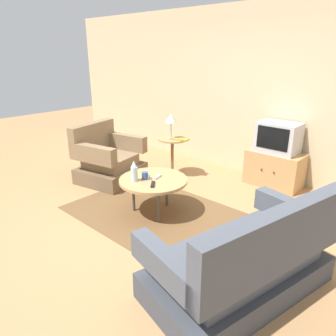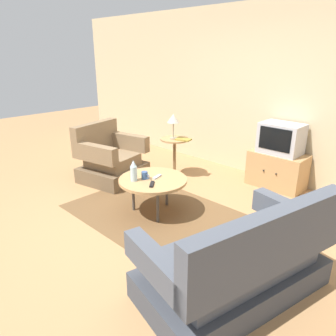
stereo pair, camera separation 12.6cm
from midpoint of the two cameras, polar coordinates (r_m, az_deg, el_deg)
The scene contains 15 objects.
ground_plane at distance 4.01m, azimuth -1.89°, elevation -9.21°, with size 16.00×16.00×0.00m, color #AD7F51.
back_wall at distance 5.44m, azimuth 16.63°, elevation 12.86°, with size 9.00×0.12×2.70m, color #CCB78E.
area_rug at distance 4.19m, azimuth -1.77°, elevation -7.86°, with size 2.11×1.58×0.00m, color brown.
armchair at distance 5.20m, azimuth -9.71°, elevation 1.40°, with size 1.00×1.06×0.90m.
couch at distance 2.83m, azimuth 13.84°, elevation -16.47°, with size 1.19×1.75×0.93m.
coffee_table at distance 4.00m, azimuth -1.84°, elevation -2.35°, with size 0.86×0.86×0.47m.
side_table at distance 5.22m, azimuth 1.88°, elevation 3.37°, with size 0.46×0.46×0.64m.
tv_stand at distance 5.14m, azimuth 19.67°, elevation -0.34°, with size 0.83×0.47×0.54m.
television at distance 5.00m, azimuth 20.38°, elevation 5.01°, with size 0.59×0.42×0.45m.
table_lamp at distance 5.08m, azimuth 1.69°, elevation 8.77°, with size 0.20×0.20×0.41m.
vase at distance 3.89m, azimuth -5.29°, elevation -0.55°, with size 0.08×0.08×0.27m.
mug at distance 3.96m, azimuth -3.30°, elevation -1.34°, with size 0.13×0.08×0.10m.
tv_remote_dark at distance 3.80m, azimuth -1.97°, elevation -2.94°, with size 0.14×0.16×0.02m.
tv_remote_silver at distance 4.02m, azimuth -1.07°, elevation -1.59°, with size 0.08×0.16×0.02m.
book at distance 5.08m, azimuth 3.51°, elevation 5.16°, with size 0.27×0.21×0.02m.
Camera 2 is at (2.57, -2.37, 1.97)m, focal length 33.86 mm.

